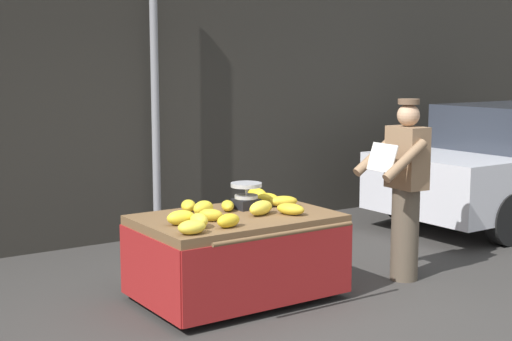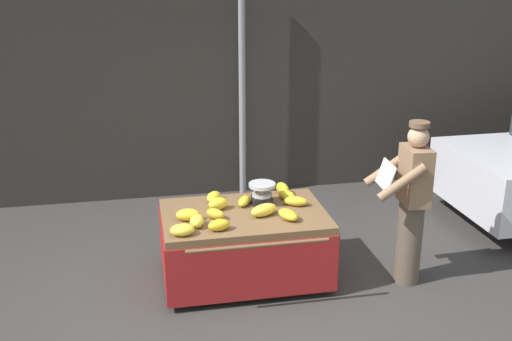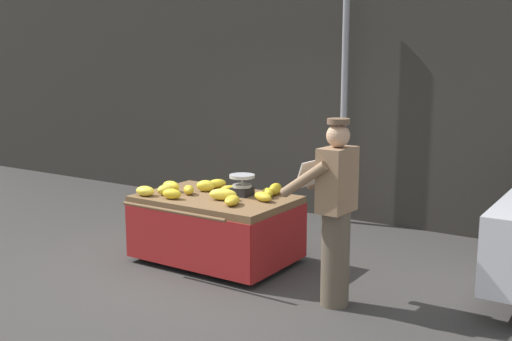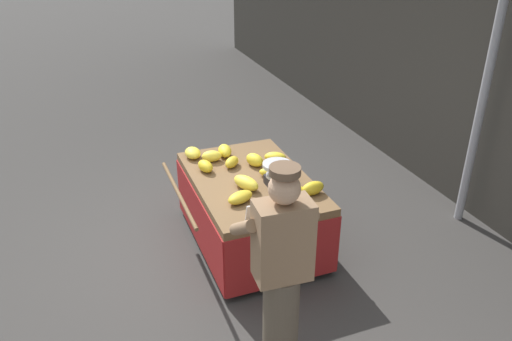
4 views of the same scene
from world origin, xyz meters
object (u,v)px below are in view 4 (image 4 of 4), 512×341
(street_pole, at_px, (487,81))
(banana_bunch_12, at_px, (297,193))
(banana_bunch_3, at_px, (313,188))
(banana_bunch_4, at_px, (275,157))
(banana_bunch_10, at_px, (255,160))
(banana_bunch_9, at_px, (246,183))
(banana_bunch_2, at_px, (193,153))
(banana_bunch_1, at_px, (232,162))
(banana_bunch_11, at_px, (271,172))
(banana_bunch_6, at_px, (281,199))
(banana_bunch_5, at_px, (240,197))
(vendor_person, at_px, (281,275))
(banana_bunch_0, at_px, (212,156))
(banana_bunch_7, at_px, (205,166))
(weighing_scale, at_px, (277,174))
(banana_bunch_8, at_px, (225,151))
(banana_cart, at_px, (251,196))

(street_pole, distance_m, banana_bunch_12, 2.24)
(banana_bunch_3, distance_m, banana_bunch_4, 0.77)
(banana_bunch_3, distance_m, banana_bunch_10, 0.80)
(banana_bunch_3, height_order, banana_bunch_9, banana_bunch_3)
(banana_bunch_2, xyz_separation_m, banana_bunch_10, (0.41, 0.55, 0.01))
(banana_bunch_1, distance_m, banana_bunch_2, 0.48)
(banana_bunch_11, bearing_deg, banana_bunch_6, -12.64)
(banana_bunch_5, relative_size, banana_bunch_6, 1.01)
(banana_bunch_5, relative_size, vendor_person, 0.15)
(banana_bunch_0, distance_m, vendor_person, 2.14)
(banana_bunch_2, distance_m, banana_bunch_9, 0.89)
(banana_bunch_4, height_order, banana_bunch_7, banana_bunch_7)
(weighing_scale, bearing_deg, street_pole, 85.26)
(banana_bunch_4, height_order, banana_bunch_6, banana_bunch_4)
(banana_bunch_6, relative_size, banana_bunch_7, 1.20)
(banana_bunch_7, relative_size, banana_bunch_9, 0.73)
(banana_bunch_3, distance_m, banana_bunch_8, 1.19)
(banana_bunch_6, xyz_separation_m, banana_bunch_12, (-0.05, 0.18, 0.00))
(banana_bunch_0, distance_m, banana_bunch_2, 0.23)
(vendor_person, bearing_deg, banana_bunch_9, 169.50)
(banana_bunch_3, xyz_separation_m, banana_bunch_12, (0.01, -0.16, -0.01))
(banana_bunch_3, height_order, banana_bunch_11, banana_bunch_3)
(weighing_scale, bearing_deg, banana_bunch_11, 174.84)
(banana_bunch_7, bearing_deg, banana_bunch_12, 37.73)
(banana_bunch_3, relative_size, banana_bunch_4, 1.05)
(banana_bunch_4, distance_m, banana_bunch_7, 0.74)
(weighing_scale, xyz_separation_m, banana_bunch_6, (0.34, -0.10, -0.07))
(banana_cart, distance_m, banana_bunch_4, 0.52)
(banana_bunch_12, bearing_deg, banana_bunch_10, -170.55)
(banana_cart, relative_size, banana_bunch_12, 8.33)
(banana_bunch_0, height_order, banana_bunch_9, banana_bunch_9)
(banana_bunch_1, height_order, vendor_person, vendor_person)
(banana_bunch_0, distance_m, banana_bunch_12, 1.14)
(street_pole, bearing_deg, weighing_scale, -94.74)
(banana_cart, distance_m, banana_bunch_11, 0.32)
(banana_bunch_0, xyz_separation_m, banana_bunch_9, (0.69, 0.13, 0.00))
(banana_bunch_0, relative_size, banana_bunch_6, 0.80)
(banana_bunch_9, height_order, banana_bunch_12, banana_bunch_9)
(street_pole, relative_size, banana_bunch_5, 12.15)
(banana_bunch_5, height_order, banana_bunch_11, banana_bunch_5)
(banana_bunch_1, bearing_deg, banana_bunch_12, 23.34)
(banana_bunch_6, distance_m, banana_bunch_8, 1.15)
(banana_bunch_8, bearing_deg, banana_bunch_4, 55.13)
(weighing_scale, bearing_deg, banana_bunch_1, -152.55)
(banana_bunch_7, height_order, banana_bunch_9, banana_bunch_9)
(banana_bunch_5, relative_size, banana_bunch_12, 1.30)
(banana_bunch_6, bearing_deg, banana_bunch_5, -116.34)
(banana_bunch_2, bearing_deg, banana_bunch_0, 46.63)
(banana_bunch_10, distance_m, vendor_person, 1.95)
(street_pole, bearing_deg, banana_bunch_6, -86.00)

